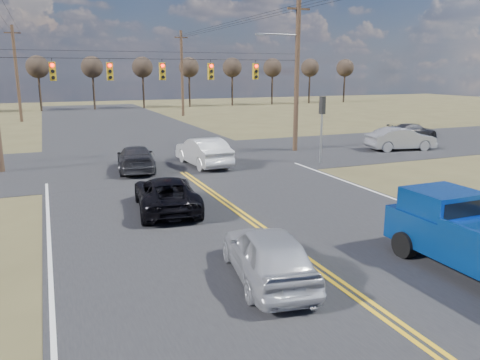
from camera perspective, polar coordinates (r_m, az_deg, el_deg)
name	(u,v)px	position (r m, az deg, el deg)	size (l,w,h in m)	color
ground	(327,276)	(12.88, 10.61, -11.41)	(160.00, 160.00, 0.00)	brown
road_main	(207,190)	(21.46, -4.01, -1.21)	(14.00, 120.00, 0.02)	#28282B
road_cross	(166,160)	(28.99, -9.06, 2.41)	(120.00, 12.00, 0.02)	#28282B
signal_gantry	(172,75)	(28.42, -8.32, 12.50)	(19.60, 4.83, 10.00)	#473323
utility_poles	(166,73)	(27.53, -8.95, 12.80)	(19.60, 58.32, 10.00)	#473323
treeline	(135,66)	(37.29, -12.72, 13.41)	(87.00, 117.80, 7.40)	#33261C
pickup_truck	(475,238)	(13.94, 26.77, -6.39)	(2.18, 5.39, 2.02)	black
silver_suv	(268,254)	(12.18, 3.40, -8.96)	(1.72, 4.27, 1.45)	#B4B6BD
black_suv	(166,194)	(18.35, -8.99, -1.67)	(2.21, 4.79, 1.33)	black
white_car_queue	(203,152)	(26.91, -4.51, 3.47)	(1.72, 4.92, 1.62)	beige
dgrey_car_queue	(136,159)	(26.02, -12.59, 2.57)	(1.91, 4.70, 1.37)	#2B2B30
cross_car_east_near	(401,139)	(34.03, 19.02, 4.75)	(4.72, 1.64, 1.55)	gray
cross_car_east_far	(413,131)	(40.42, 20.33, 5.63)	(4.17, 1.70, 1.21)	#2D2D31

